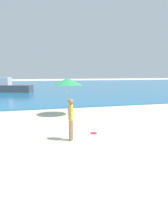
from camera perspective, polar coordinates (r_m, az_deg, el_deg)
The scene contains 5 objects.
water at distance 45.31m, azimuth -12.82°, elevation 6.91°, with size 160.00×60.00×0.06m, color #1E6B9E.
person_standing at distance 8.00m, azimuth -3.57°, elevation -1.35°, with size 0.24×0.33×1.62m.
frisbee at distance 9.15m, azimuth 2.63°, elevation -5.72°, with size 0.30×0.30×0.03m, color #E51E4C.
boat_near at distance 30.67m, azimuth -19.66°, elevation 6.39°, with size 6.12×3.93×1.99m.
beach_umbrella at distance 12.88m, azimuth -4.43°, elevation 8.17°, with size 1.87×1.87×2.27m.
Camera 1 is at (-2.92, -1.00, 2.54)m, focal length 33.90 mm.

